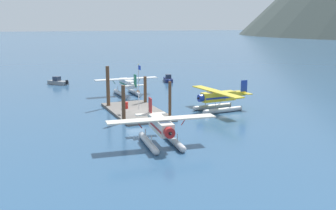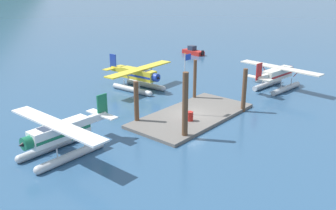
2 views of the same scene
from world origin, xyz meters
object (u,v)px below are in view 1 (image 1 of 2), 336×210
at_px(fuel_drum, 126,105).
at_px(seaplane_cream_stbd_aft, 161,129).
at_px(flagpole, 139,81).
at_px(boat_navy_open_west, 168,79).
at_px(seaplane_yellow_bow_right, 218,99).
at_px(seaplane_white_port_fwd, 127,85).
at_px(mooring_buoy, 138,92).
at_px(boat_grey_open_sw, 58,82).

height_order(fuel_drum, seaplane_cream_stbd_aft, seaplane_cream_stbd_aft).
relative_size(flagpole, boat_navy_open_west, 1.26).
relative_size(fuel_drum, boat_navy_open_west, 0.19).
bearing_deg(seaplane_yellow_bow_right, seaplane_white_port_fwd, -154.56).
relative_size(flagpole, seaplane_yellow_bow_right, 0.57).
bearing_deg(flagpole, seaplane_white_port_fwd, 170.15).
bearing_deg(flagpole, boat_navy_open_west, 149.25).
relative_size(flagpole, seaplane_white_port_fwd, 0.58).
bearing_deg(fuel_drum, mooring_buoy, 154.41).
distance_m(boat_grey_open_sw, boat_navy_open_west, 21.53).
bearing_deg(seaplane_yellow_bow_right, boat_grey_open_sw, -152.65).
distance_m(flagpole, fuel_drum, 3.78).
height_order(flagpole, seaplane_cream_stbd_aft, flagpole).
relative_size(fuel_drum, seaplane_cream_stbd_aft, 0.08).
bearing_deg(seaplane_white_port_fwd, boat_grey_open_sw, -150.80).
bearing_deg(boat_navy_open_west, mooring_buoy, -41.94).
bearing_deg(boat_navy_open_west, fuel_drum, -34.61).
xyz_separation_m(flagpole, mooring_buoy, (-12.39, 3.91, -3.68)).
bearing_deg(mooring_buoy, seaplane_white_port_fwd, -94.59).
bearing_deg(boat_grey_open_sw, flagpole, 13.40).
height_order(fuel_drum, seaplane_white_port_fwd, seaplane_white_port_fwd).
xyz_separation_m(seaplane_yellow_bow_right, boat_grey_open_sw, (-32.20, -16.65, -1.09)).
height_order(seaplane_yellow_bow_right, boat_grey_open_sw, seaplane_yellow_bow_right).
distance_m(flagpole, seaplane_white_port_fwd, 12.96).
xyz_separation_m(fuel_drum, boat_grey_open_sw, (-27.50, -5.35, -0.25)).
xyz_separation_m(mooring_buoy, seaplane_yellow_bow_right, (15.95, 5.92, 1.23)).
distance_m(fuel_drum, seaplane_yellow_bow_right, 12.27).
distance_m(fuel_drum, boat_grey_open_sw, 28.01).
bearing_deg(mooring_buoy, flagpole, -17.53).
bearing_deg(flagpole, mooring_buoy, 162.47).
bearing_deg(seaplane_cream_stbd_aft, seaplane_white_port_fwd, 169.74).
bearing_deg(boat_grey_open_sw, seaplane_white_port_fwd, 29.20).
xyz_separation_m(seaplane_white_port_fwd, seaplane_cream_stbd_aft, (27.19, -4.92, 0.00)).
distance_m(seaplane_yellow_bow_right, boat_navy_open_west, 27.71).
bearing_deg(mooring_buoy, fuel_drum, -25.59).
xyz_separation_m(mooring_buoy, seaplane_white_port_fwd, (-0.14, -1.74, 1.23)).
height_order(seaplane_white_port_fwd, seaplane_cream_stbd_aft, same).
distance_m(mooring_buoy, seaplane_cream_stbd_aft, 27.88).
height_order(mooring_buoy, seaplane_yellow_bow_right, seaplane_yellow_bow_right).
distance_m(seaplane_yellow_bow_right, seaplane_white_port_fwd, 17.82).
relative_size(mooring_buoy, seaplane_cream_stbd_aft, 0.07).
bearing_deg(mooring_buoy, boat_navy_open_west, 138.06).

